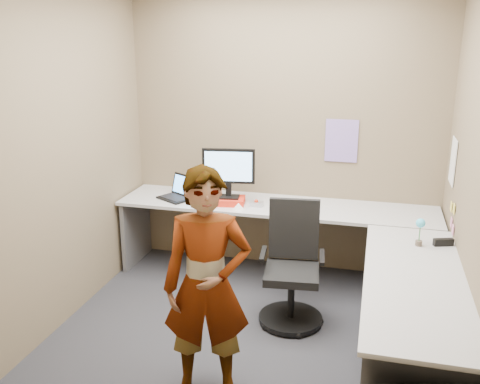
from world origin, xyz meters
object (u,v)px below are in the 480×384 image
(desk, at_px, (314,247))
(person, at_px, (207,286))
(monitor, at_px, (228,169))
(office_chair, at_px, (292,275))

(desk, distance_m, person, 1.33)
(monitor, distance_m, person, 1.78)
(desk, height_order, person, person)
(monitor, xyz_separation_m, office_chair, (0.72, -0.68, -0.66))
(office_chair, xyz_separation_m, person, (-0.38, -1.04, 0.36))
(monitor, relative_size, office_chair, 0.50)
(monitor, distance_m, office_chair, 1.20)
(office_chair, relative_size, person, 0.64)
(monitor, xyz_separation_m, person, (0.34, -1.72, -0.31))
(desk, bearing_deg, monitor, 149.64)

